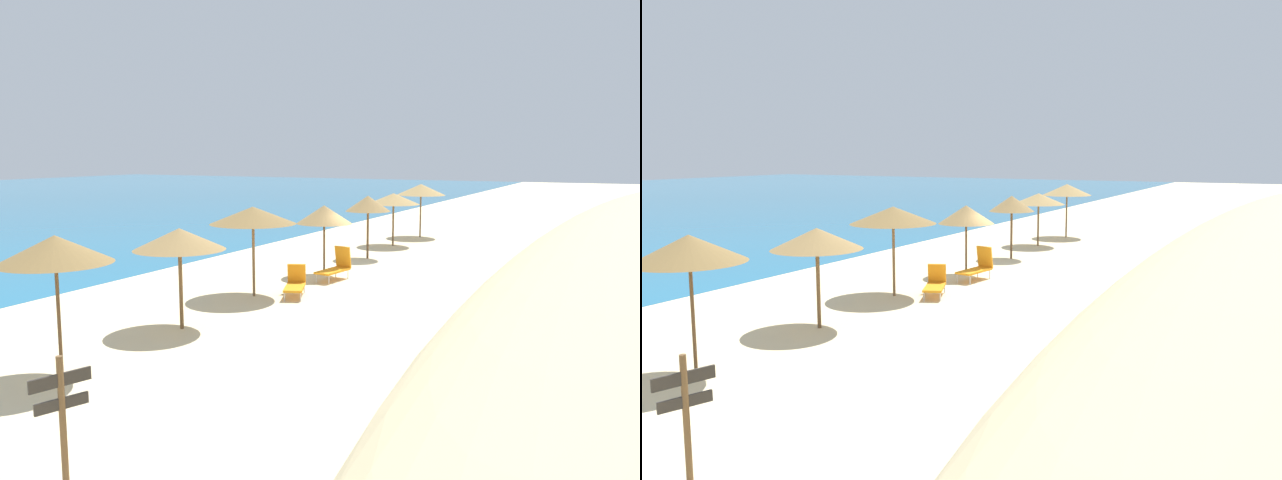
# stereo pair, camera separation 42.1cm
# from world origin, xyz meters

# --- Properties ---
(ground_plane) EXTENTS (160.00, 160.00, 0.00)m
(ground_plane) POSITION_xyz_m (0.00, 0.00, 0.00)
(ground_plane) COLOR beige
(beach_umbrella_0) EXTENTS (2.22, 2.22, 2.87)m
(beach_umbrella_0) POSITION_xyz_m (-12.55, 1.67, 2.59)
(beach_umbrella_0) COLOR brown
(beach_umbrella_0) RESTS_ON ground_plane
(beach_umbrella_1) EXTENTS (2.32, 2.32, 2.58)m
(beach_umbrella_1) POSITION_xyz_m (-8.60, 1.84, 2.30)
(beach_umbrella_1) COLOR brown
(beach_umbrella_1) RESTS_ON ground_plane
(beach_umbrella_2) EXTENTS (2.68, 2.68, 2.81)m
(beach_umbrella_2) POSITION_xyz_m (-4.61, 2.21, 2.53)
(beach_umbrella_2) COLOR brown
(beach_umbrella_2) RESTS_ON ground_plane
(beach_umbrella_3) EXTENTS (2.02, 2.02, 2.57)m
(beach_umbrella_3) POSITION_xyz_m (-0.61, 1.75, 2.24)
(beach_umbrella_3) COLOR brown
(beach_umbrella_3) RESTS_ON ground_plane
(beach_umbrella_4) EXTENTS (1.90, 1.90, 2.67)m
(beach_umbrella_4) POSITION_xyz_m (3.64, 1.80, 2.33)
(beach_umbrella_4) COLOR brown
(beach_umbrella_4) RESTS_ON ground_plane
(beach_umbrella_5) EXTENTS (2.49, 2.49, 2.53)m
(beach_umbrella_5) POSITION_xyz_m (7.72, 2.16, 2.26)
(beach_umbrella_5) COLOR brown
(beach_umbrella_5) RESTS_ON ground_plane
(beach_umbrella_6) EXTENTS (2.55, 2.55, 2.81)m
(beach_umbrella_6) POSITION_xyz_m (11.34, 1.97, 2.52)
(beach_umbrella_6) COLOR brown
(beach_umbrella_6) RESTS_ON ground_plane
(lounge_chair_0) EXTENTS (1.50, 1.07, 0.95)m
(lounge_chair_0) POSITION_xyz_m (-4.02, 1.07, 0.40)
(lounge_chair_0) COLOR orange
(lounge_chair_0) RESTS_ON ground_plane
(lounge_chair_1) EXTENTS (1.58, 0.80, 1.14)m
(lounge_chair_1) POSITION_xyz_m (-1.12, 1.03, 0.47)
(lounge_chair_1) COLOR orange
(lounge_chair_1) RESTS_ON ground_plane
(wooden_signpost) EXTENTS (0.81, 0.29, 1.81)m
(wooden_signpost) POSITION_xyz_m (-15.51, -1.75, 1.08)
(wooden_signpost) COLOR brown
(wooden_signpost) RESTS_ON ground_plane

